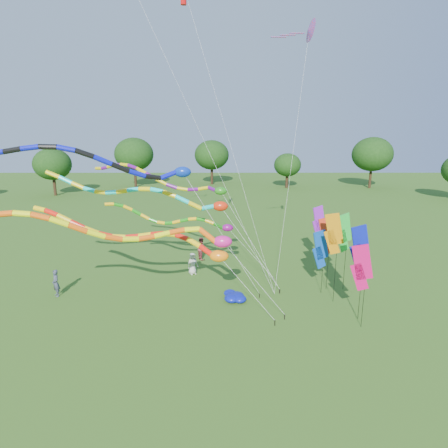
{
  "coord_description": "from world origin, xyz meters",
  "views": [
    {
      "loc": [
        -0.62,
        -17.13,
        9.78
      ],
      "look_at": [
        -0.57,
        3.47,
        4.8
      ],
      "focal_mm": 30.0,
      "sensor_mm": 36.0,
      "label": 1
    }
  ],
  "objects_px": {
    "tube_kite_orange": "(142,233)",
    "blue_nylon_heap": "(230,295)",
    "tube_kite_red": "(151,239)",
    "person_b": "(56,283)",
    "person_a": "(193,264)",
    "person_c": "(201,248)"
  },
  "relations": [
    {
      "from": "tube_kite_orange",
      "to": "person_c",
      "type": "height_order",
      "value": "tube_kite_orange"
    },
    {
      "from": "tube_kite_red",
      "to": "tube_kite_orange",
      "type": "bearing_deg",
      "value": -72.5
    },
    {
      "from": "person_c",
      "to": "tube_kite_orange",
      "type": "bearing_deg",
      "value": 140.03
    },
    {
      "from": "blue_nylon_heap",
      "to": "person_a",
      "type": "height_order",
      "value": "person_a"
    },
    {
      "from": "blue_nylon_heap",
      "to": "person_b",
      "type": "height_order",
      "value": "person_b"
    },
    {
      "from": "person_a",
      "to": "person_b",
      "type": "height_order",
      "value": "person_b"
    },
    {
      "from": "tube_kite_red",
      "to": "person_a",
      "type": "distance_m",
      "value": 6.67
    },
    {
      "from": "tube_kite_orange",
      "to": "person_a",
      "type": "relative_size",
      "value": 8.86
    },
    {
      "from": "tube_kite_orange",
      "to": "person_a",
      "type": "distance_m",
      "value": 9.11
    },
    {
      "from": "tube_kite_red",
      "to": "person_c",
      "type": "bearing_deg",
      "value": 91.83
    },
    {
      "from": "tube_kite_red",
      "to": "person_a",
      "type": "bearing_deg",
      "value": 88.08
    },
    {
      "from": "tube_kite_red",
      "to": "blue_nylon_heap",
      "type": "relative_size",
      "value": 8.26
    },
    {
      "from": "tube_kite_red",
      "to": "person_b",
      "type": "height_order",
      "value": "tube_kite_red"
    },
    {
      "from": "person_a",
      "to": "person_b",
      "type": "relative_size",
      "value": 0.93
    },
    {
      "from": "tube_kite_red",
      "to": "person_a",
      "type": "relative_size",
      "value": 8.5
    },
    {
      "from": "blue_nylon_heap",
      "to": "person_a",
      "type": "bearing_deg",
      "value": 121.54
    },
    {
      "from": "tube_kite_orange",
      "to": "blue_nylon_heap",
      "type": "distance_m",
      "value": 7.45
    },
    {
      "from": "blue_nylon_heap",
      "to": "person_a",
      "type": "distance_m",
      "value": 4.96
    },
    {
      "from": "tube_kite_red",
      "to": "person_c",
      "type": "height_order",
      "value": "tube_kite_red"
    },
    {
      "from": "person_a",
      "to": "person_b",
      "type": "xyz_separation_m",
      "value": [
        -8.11,
        -3.73,
        0.06
      ]
    },
    {
      "from": "blue_nylon_heap",
      "to": "person_c",
      "type": "height_order",
      "value": "person_c"
    },
    {
      "from": "tube_kite_orange",
      "to": "blue_nylon_heap",
      "type": "relative_size",
      "value": 8.6
    }
  ]
}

